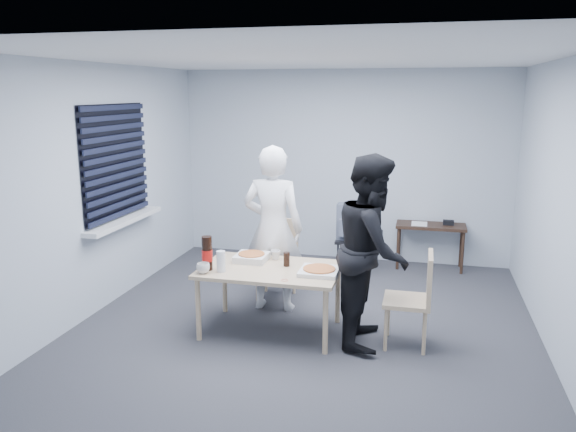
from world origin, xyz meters
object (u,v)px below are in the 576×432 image
(chair_far, at_px, (278,252))
(soda_bottle, at_px, (207,254))
(chair_right, at_px, (417,293))
(dining_table, at_px, (270,274))
(side_table, at_px, (431,230))
(mug_a, at_px, (203,268))
(mug_b, at_px, (276,255))
(backpack, at_px, (350,222))
(person_white, at_px, (273,229))
(stool, at_px, (349,248))
(person_black, at_px, (373,250))

(chair_far, distance_m, soda_bottle, 1.27)
(chair_right, height_order, soda_bottle, soda_bottle)
(dining_table, bearing_deg, chair_far, 100.52)
(side_table, distance_m, mug_a, 3.45)
(dining_table, relative_size, chair_far, 1.50)
(dining_table, bearing_deg, mug_b, 94.54)
(chair_far, xyz_separation_m, backpack, (0.70, 0.92, 0.18))
(chair_far, relative_size, person_white, 0.50)
(person_white, distance_m, stool, 1.57)
(person_black, relative_size, stool, 3.79)
(dining_table, relative_size, stool, 2.85)
(stool, bearing_deg, mug_b, -108.15)
(backpack, bearing_deg, stool, 91.02)
(person_white, distance_m, side_table, 2.51)
(person_white, distance_m, soda_bottle, 0.90)
(mug_a, relative_size, mug_b, 1.23)
(chair_right, height_order, mug_a, chair_right)
(stool, xyz_separation_m, mug_b, (-0.54, -1.64, 0.34))
(side_table, xyz_separation_m, mug_a, (-2.08, -2.75, 0.18))
(chair_right, height_order, side_table, chair_right)
(stool, height_order, mug_b, mug_b)
(side_table, height_order, mug_a, mug_a)
(side_table, distance_m, soda_bottle, 3.37)
(person_white, relative_size, mug_b, 17.70)
(person_black, height_order, mug_a, person_black)
(person_white, relative_size, soda_bottle, 5.42)
(person_white, distance_m, person_black, 1.23)
(mug_a, bearing_deg, chair_far, 73.39)
(person_black, relative_size, backpack, 3.85)
(dining_table, xyz_separation_m, soda_bottle, (-0.57, -0.20, 0.22))
(mug_a, distance_m, mug_b, 0.80)
(chair_far, bearing_deg, dining_table, -79.48)
(person_white, bearing_deg, chair_right, 158.53)
(person_black, height_order, stool, person_black)
(backpack, xyz_separation_m, mug_a, (-1.08, -2.21, 0.01))
(backpack, distance_m, soda_bottle, 2.36)
(mug_a, bearing_deg, mug_b, 47.07)
(dining_table, height_order, mug_a, mug_a)
(side_table, bearing_deg, person_black, -102.82)
(chair_far, bearing_deg, chair_right, -32.22)
(chair_far, distance_m, mug_b, 0.74)
(stool, height_order, soda_bottle, soda_bottle)
(dining_table, bearing_deg, person_white, 102.68)
(side_table, bearing_deg, soda_bottle, -128.27)
(chair_far, height_order, mug_b, chair_far)
(mug_b, xyz_separation_m, soda_bottle, (-0.54, -0.48, 0.11))
(backpack, relative_size, mug_a, 3.73)
(chair_right, xyz_separation_m, backpack, (-0.87, 1.91, 0.18))
(side_table, relative_size, mug_b, 8.95)
(side_table, height_order, soda_bottle, soda_bottle)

